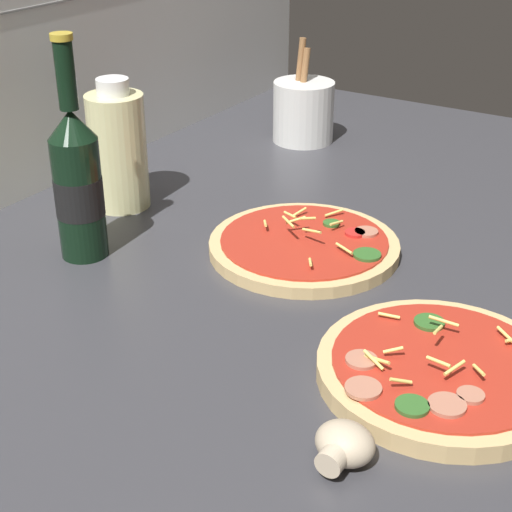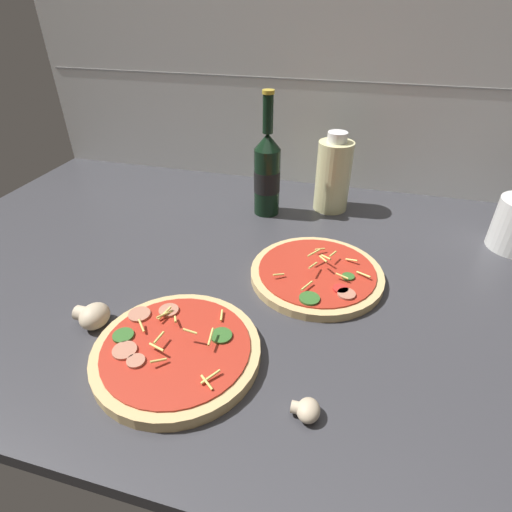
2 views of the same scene
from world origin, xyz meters
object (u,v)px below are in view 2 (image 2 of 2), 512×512
pizza_near (177,351)px  oil_bottle (333,175)px  pizza_far (317,274)px  beer_bottle (267,173)px  mushroom_right (307,410)px  mushroom_left (93,316)px

pizza_near → oil_bottle: bearing=73.6°
oil_bottle → pizza_far: bearing=-88.2°
beer_bottle → mushroom_right: beer_bottle is taller
pizza_near → pizza_far: (17.49, 25.19, -0.18)cm
beer_bottle → mushroom_left: beer_bottle is taller
pizza_far → pizza_near: bearing=-124.8°
beer_bottle → mushroom_right: size_ratio=7.61×
oil_bottle → pizza_near: bearing=-106.4°
pizza_near → beer_bottle: bearing=88.2°
beer_bottle → pizza_far: bearing=-56.8°
pizza_near → mushroom_left: 16.28cm
pizza_far → mushroom_right: (2.95, -30.14, 0.31)cm
pizza_near → beer_bottle: 50.40cm
pizza_far → beer_bottle: bearing=123.2°
pizza_far → mushroom_right: pizza_far is taller
pizza_near → mushroom_right: size_ratio=6.62×
pizza_near → oil_bottle: size_ratio=1.30×
mushroom_left → mushroom_right: 37.28cm
pizza_near → mushroom_left: bearing=169.8°
pizza_near → mushroom_right: pizza_near is taller
pizza_far → mushroom_right: size_ratio=6.67×
pizza_far → mushroom_left: 40.26cm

